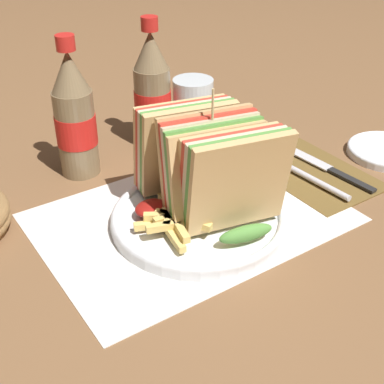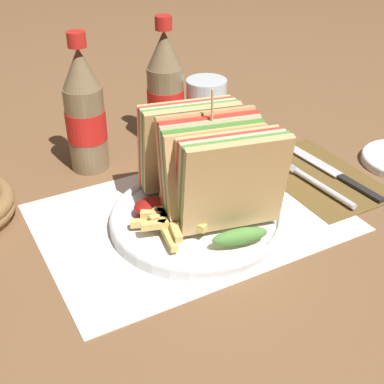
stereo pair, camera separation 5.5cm
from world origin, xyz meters
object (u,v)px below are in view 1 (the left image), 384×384
Objects in this scene: coke_bottle_near at (75,118)px; club_sandwich at (209,166)px; fork at (307,176)px; knife at (321,165)px; plate_main at (200,218)px; coke_bottle_far at (152,93)px; glass_near at (193,110)px.

club_sandwich is at bearing -67.06° from coke_bottle_near.
fork is 0.96× the size of knife.
knife is 0.38m from coke_bottle_near.
plate_main is at bearing -179.17° from knife.
plate_main is at bearing -161.07° from club_sandwich.
fork is at bearing -62.22° from coke_bottle_far.
plate_main is at bearing -106.44° from coke_bottle_far.
club_sandwich reaches higher than fork.
glass_near is (-0.06, 0.21, 0.04)m from fork.
fork is 0.23m from glass_near.
club_sandwich is 0.24m from knife.
fork is 0.28m from coke_bottle_far.
club_sandwich is at bearing 18.93° from plate_main.
knife is at bearing 15.68° from fork.
knife is 0.98× the size of coke_bottle_far.
club_sandwich is 0.24m from glass_near.
glass_near reaches higher than fork.
glass_near is at bearing -19.61° from coke_bottle_far.
coke_bottle_near reaches higher than glass_near.
coke_bottle_near is at bearing -171.63° from coke_bottle_far.
fork is at bearing 0.88° from plate_main.
glass_near is at bearing 102.05° from fork.
club_sandwich is at bearing -102.90° from coke_bottle_far.
club_sandwich is 0.23m from coke_bottle_near.
fork is at bearing -38.78° from coke_bottle_near.
glass_near is (0.21, -0.00, -0.04)m from coke_bottle_near.
coke_bottle_near is (-0.07, 0.22, 0.08)m from plate_main.
club_sandwich is 0.19m from fork.
coke_bottle_far reaches higher than club_sandwich.
plate_main is 0.20m from fork.
coke_bottle_far is (-0.12, 0.24, 0.08)m from fork.
glass_near is (0.13, 0.22, 0.04)m from plate_main.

